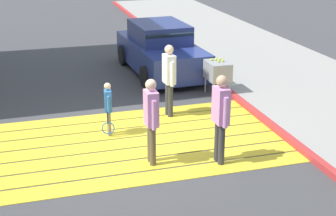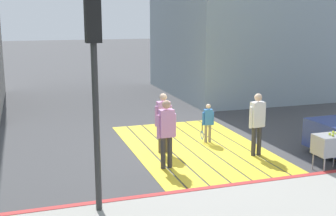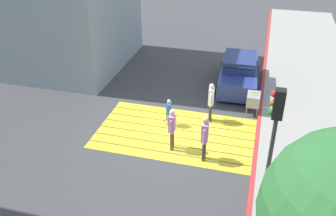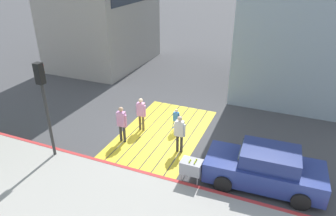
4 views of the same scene
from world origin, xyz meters
The scene contains 9 objects.
ground_plane centered at (0.00, 0.00, 0.00)m, with size 120.00×120.00×0.00m, color #424244.
crosswalk_stripes centered at (0.00, 0.00, 0.01)m, with size 6.40×3.80×0.01m.
curb_painted centered at (-3.25, 0.00, 0.07)m, with size 0.16×40.00×0.13m, color #BC3333.
traffic_light_corner centered at (-3.58, 3.51, 3.04)m, with size 0.39×0.28×4.24m.
tennis_ball_cart centered at (-2.90, -2.47, 0.70)m, with size 0.56×0.80×1.02m.
pedestrian_adult_lead centered at (-0.12, 1.07, 1.01)m, with size 0.23×0.51×1.74m.
pedestrian_adult_trailing centered at (-1.41, 1.40, 1.05)m, with size 0.25×0.52×1.80m.
pedestrian_adult_side centered at (-1.19, -1.34, 1.04)m, with size 0.26×0.52×1.78m.
pedestrian_child_with_racket centered at (0.44, -0.55, 0.69)m, with size 0.29×0.39×1.23m.
Camera 2 is at (-11.81, 4.79, 3.90)m, focal length 47.45 mm.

